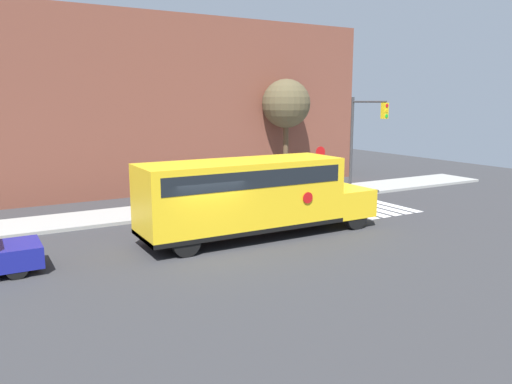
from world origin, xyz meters
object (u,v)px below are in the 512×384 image
(traffic_light, at_px, (362,133))
(tree_near_sidewalk, at_px, (286,104))
(stop_sign, at_px, (320,165))
(school_bus, at_px, (250,194))

(traffic_light, height_order, tree_near_sidewalk, tree_near_sidewalk)
(traffic_light, distance_m, tree_near_sidewalk, 5.78)
(stop_sign, relative_size, tree_near_sidewalk, 0.43)
(school_bus, distance_m, traffic_light, 10.19)
(stop_sign, relative_size, traffic_light, 0.52)
(school_bus, distance_m, tree_near_sidewalk, 12.72)
(school_bus, height_order, tree_near_sidewalk, tree_near_sidewalk)
(stop_sign, xyz_separation_m, tree_near_sidewalk, (0.49, 4.19, 3.24))
(school_bus, xyz_separation_m, traffic_light, (9.17, 4.05, 1.85))
(school_bus, relative_size, tree_near_sidewalk, 1.48)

